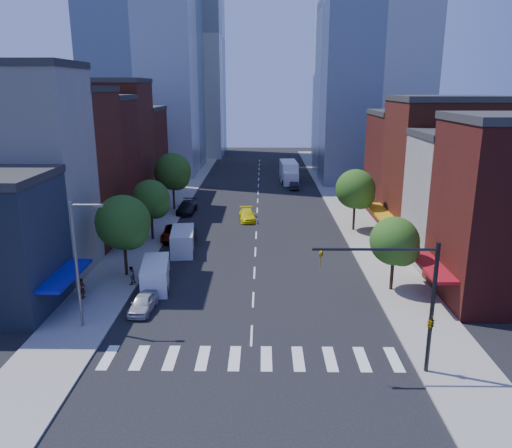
{
  "coord_description": "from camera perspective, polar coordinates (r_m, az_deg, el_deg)",
  "views": [
    {
      "loc": [
        0.72,
        -30.95,
        16.49
      ],
      "look_at": [
        0.16,
        10.73,
        5.0
      ],
      "focal_mm": 35.0,
      "sensor_mm": 36.0,
      "label": 1
    }
  ],
  "objects": [
    {
      "name": "crosswalk",
      "position": [
        32.46,
        -0.63,
        -15.11
      ],
      "size": [
        19.0,
        3.0,
        0.01
      ],
      "primitive_type": "cube",
      "color": "silver",
      "rests_on": "ground"
    },
    {
      "name": "sidewalk_left",
      "position": [
        74.01,
        -9.55,
        2.38
      ],
      "size": [
        5.0,
        120.0,
        0.15
      ],
      "primitive_type": "cube",
      "color": "gray",
      "rests_on": "ground"
    },
    {
      "name": "bldg_right_1",
      "position": [
        51.31,
        24.05,
        2.26
      ],
      "size": [
        12.0,
        8.0,
        12.0
      ],
      "primitive_type": "cube",
      "color": "silver",
      "rests_on": "ground"
    },
    {
      "name": "traffic_car_far",
      "position": [
        87.49,
        4.05,
        4.96
      ],
      "size": [
        1.81,
        4.1,
        1.37
      ],
      "primitive_type": "imported",
      "rotation": [
        0.0,
        0.0,
        3.19
      ],
      "color": "#999999",
      "rests_on": "ground"
    },
    {
      "name": "pedestrian_far",
      "position": [
        44.12,
        -14.09,
        -5.71
      ],
      "size": [
        0.9,
        0.97,
        1.59
      ],
      "primitive_type": "imported",
      "rotation": [
        0.0,
        0.0,
        -2.08
      ],
      "color": "#999999",
      "rests_on": "sidewalk_left"
    },
    {
      "name": "tower_far_w",
      "position": [
        127.85,
        -8.18,
        20.43
      ],
      "size": [
        18.0,
        18.0,
        56.0
      ],
      "primitive_type": "cube",
      "color": "#9EA5AD",
      "rests_on": "ground"
    },
    {
      "name": "bldg_left_1",
      "position": [
        48.71,
        -25.84,
        5.03
      ],
      "size": [
        12.0,
        8.0,
        18.0
      ],
      "primitive_type": "cube",
      "color": "silver",
      "rests_on": "ground"
    },
    {
      "name": "tree_right_far",
      "position": [
        59.07,
        11.44,
        3.75
      ],
      "size": [
        4.6,
        4.6,
        7.2
      ],
      "color": "black",
      "rests_on": "sidewalk_right"
    },
    {
      "name": "tree_left_mid",
      "position": [
        55.54,
        -11.82,
        2.64
      ],
      "size": [
        4.2,
        4.2,
        6.65
      ],
      "color": "black",
      "rests_on": "sidewalk_left"
    },
    {
      "name": "tree_left_far",
      "position": [
        68.88,
        -9.38,
        5.77
      ],
      "size": [
        5.0,
        5.0,
        7.75
      ],
      "color": "black",
      "rests_on": "sidewalk_left"
    },
    {
      "name": "traffic_signal",
      "position": [
        30.61,
        18.48,
        -9.2
      ],
      "size": [
        7.24,
        2.24,
        8.0
      ],
      "color": "black",
      "rests_on": "sidewalk_right"
    },
    {
      "name": "ground",
      "position": [
        35.08,
        -0.51,
        -12.63
      ],
      "size": [
        220.0,
        220.0,
        0.0
      ],
      "primitive_type": "plane",
      "color": "black",
      "rests_on": "ground"
    },
    {
      "name": "tower_ne",
      "position": [
        95.89,
        13.45,
        23.12
      ],
      "size": [
        18.0,
        20.0,
        60.0
      ],
      "primitive_type": "cube",
      "color": "#9EA5AD",
      "rests_on": "ground"
    },
    {
      "name": "pedestrian_near",
      "position": [
        42.39,
        -19.2,
        -6.97
      ],
      "size": [
        0.42,
        0.62,
        1.65
      ],
      "primitive_type": "imported",
      "rotation": [
        0.0,
        0.0,
        1.61
      ],
      "color": "#999999",
      "rests_on": "sidewalk_left"
    },
    {
      "name": "parked_car_third",
      "position": [
        56.45,
        -9.38,
        -1.0
      ],
      "size": [
        2.74,
        5.47,
        1.49
      ],
      "primitive_type": "imported",
      "rotation": [
        0.0,
        0.0,
        0.05
      ],
      "color": "#999999",
      "rests_on": "ground"
    },
    {
      "name": "cargo_van_near",
      "position": [
        43.14,
        -11.43,
        -5.77
      ],
      "size": [
        2.87,
        5.61,
        2.29
      ],
      "rotation": [
        0.0,
        0.0,
        0.14
      ],
      "color": "white",
      "rests_on": "ground"
    },
    {
      "name": "parked_car_rear",
      "position": [
        67.96,
        -7.91,
        1.91
      ],
      "size": [
        2.43,
        5.56,
        1.59
      ],
      "primitive_type": "imported",
      "rotation": [
        0.0,
        0.0,
        -0.04
      ],
      "color": "black",
      "rests_on": "ground"
    },
    {
      "name": "parked_car_front",
      "position": [
        39.24,
        -12.78,
        -8.77
      ],
      "size": [
        1.88,
        4.05,
        1.34
      ],
      "primitive_type": "imported",
      "rotation": [
        0.0,
        0.0,
        -0.08
      ],
      "color": "#B9B9BE",
      "rests_on": "ground"
    },
    {
      "name": "parked_car_second",
      "position": [
        54.92,
        -7.88,
        -1.32
      ],
      "size": [
        2.05,
        5.1,
        1.65
      ],
      "primitive_type": "imported",
      "rotation": [
        0.0,
        0.0,
        0.06
      ],
      "color": "black",
      "rests_on": "ground"
    },
    {
      "name": "traffic_car_oncoming",
      "position": [
        83.35,
        4.37,
        4.41
      ],
      "size": [
        1.46,
        3.99,
        1.3
      ],
      "primitive_type": "imported",
      "rotation": [
        0.0,
        0.0,
        3.12
      ],
      "color": "black",
      "rests_on": "ground"
    },
    {
      "name": "bldg_right_2",
      "position": [
        59.26,
        20.87,
        5.68
      ],
      "size": [
        12.0,
        10.0,
        15.0
      ],
      "primitive_type": "cube",
      "color": "#5B2215",
      "rests_on": "ground"
    },
    {
      "name": "taxi",
      "position": [
        63.63,
        -1.02,
        1.03
      ],
      "size": [
        2.38,
        4.92,
        1.38
      ],
      "primitive_type": "imported",
      "rotation": [
        0.0,
        0.0,
        0.1
      ],
      "color": "#F9ED0D",
      "rests_on": "ground"
    },
    {
      "name": "sidewalk_right",
      "position": [
        73.77,
        9.94,
        2.32
      ],
      "size": [
        5.0,
        120.0,
        0.15
      ],
      "primitive_type": "cube",
      "color": "gray",
      "rests_on": "ground"
    },
    {
      "name": "bldg_left_4",
      "position": [
        72.26,
        -16.92,
        8.4
      ],
      "size": [
        12.0,
        9.0,
        17.0
      ],
      "primitive_type": "cube",
      "color": "#5B2215",
      "rests_on": "ground"
    },
    {
      "name": "tree_left_near",
      "position": [
        45.1,
        -14.78,
        -0.05
      ],
      "size": [
        4.8,
        4.8,
        7.3
      ],
      "color": "black",
      "rests_on": "sidewalk_left"
    },
    {
      "name": "bldg_left_3",
      "position": [
        64.39,
        -19.09,
        6.54
      ],
      "size": [
        12.0,
        8.0,
        15.0
      ],
      "primitive_type": "cube",
      "color": "#531714",
      "rests_on": "ground"
    },
    {
      "name": "box_truck",
      "position": [
        89.32,
        3.78,
        5.87
      ],
      "size": [
        3.13,
        9.23,
        3.67
      ],
      "rotation": [
        0.0,
        0.0,
        0.04
      ],
      "color": "white",
      "rests_on": "ground"
    },
    {
      "name": "streetlight",
      "position": [
        36.1,
        -19.62,
        -3.61
      ],
      "size": [
        2.25,
        0.25,
        9.0
      ],
      "color": "slate",
      "rests_on": "sidewalk_left"
    },
    {
      "name": "cargo_van_far",
      "position": [
        51.75,
        -8.4,
        -1.98
      ],
      "size": [
        2.82,
        5.76,
        2.37
      ],
      "rotation": [
        0.0,
        0.0,
        0.11
      ],
      "color": "silver",
      "rests_on": "ground"
    },
    {
      "name": "bldg_left_2",
      "position": [
        56.49,
        -21.97,
        5.65
      ],
      "size": [
        12.0,
        9.0,
        16.0
      ],
      "primitive_type": "cube",
      "color": "#5B2215",
      "rests_on": "ground"
    },
    {
      "name": "tree_right_near",
      "position": [
        42.21,
        15.75,
        -2.13
      ],
      "size": [
        4.0,
        4.0,
        6.2
      ],
      "color": "black",
      "rests_on": "sidewalk_right"
    },
    {
      "name": "bldg_left_5",
      "position": [
        81.53,
        -14.84,
        7.87
      ],
      "size": [
        12.0,
        10.0,
        13.0
      ],
      "primitive_type": "cube",
      "color": "#531714",
      "rests_on": "ground"
    },
    {
      "name": "bldg_right_3",
      "position": [
        68.77,
        18.02,
        6.31
      ],
      "size": [
        12.0,
        10.0,
        13.0
      ],
      "primitive_type": "cube",
      "color": "#531714",
      "rests_on": "ground"
    }
  ]
}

